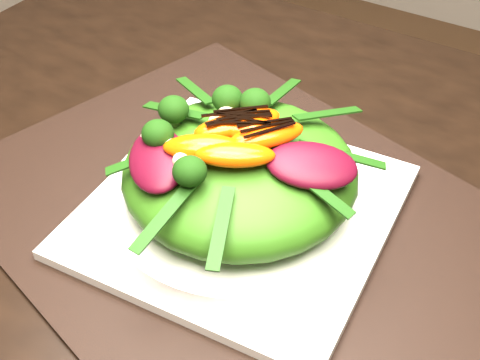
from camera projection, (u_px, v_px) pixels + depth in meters
The scene contains 9 objects.
placemat at pixel (240, 215), 0.64m from camera, with size 0.54×0.41×0.00m, color black.
plate_base at pixel (240, 210), 0.63m from camera, with size 0.28×0.28×0.01m, color silver.
salad_bowl at pixel (240, 199), 0.62m from camera, with size 0.26×0.26×0.02m, color white.
lettuce_mound at pixel (240, 172), 0.60m from camera, with size 0.22×0.22×0.08m, color #316412.
radicchio_leaf at pixel (312, 165), 0.55m from camera, with size 0.08×0.05×0.02m, color #3E0613.
orange_segment at pixel (235, 120), 0.58m from camera, with size 0.07×0.03×0.02m, color #FF4204.
broccoli_floret at pixel (215, 89), 0.61m from camera, with size 0.04×0.04×0.04m, color black.
macadamia_nut at pixel (249, 191), 0.52m from camera, with size 0.02×0.02×0.02m, color beige.
balsamic_drizzle at pixel (235, 112), 0.57m from camera, with size 0.05×0.00×0.00m, color black.
Camera 1 is at (-0.02, -0.37, 1.20)m, focal length 48.00 mm.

